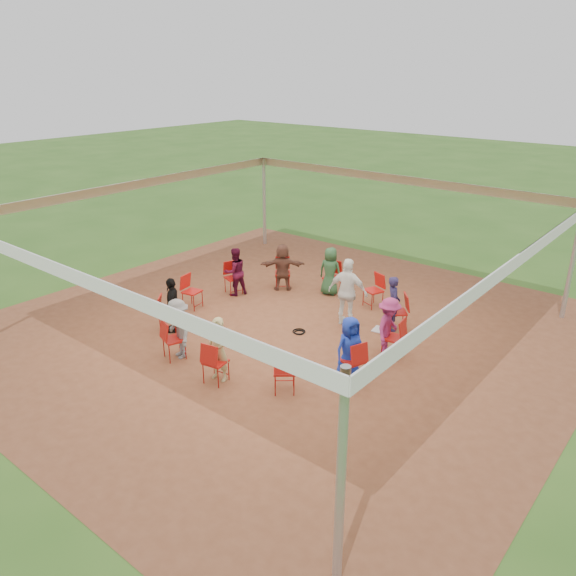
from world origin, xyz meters
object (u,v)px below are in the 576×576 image
Objects in this scene: person_seated_5 at (173,305)px; person_seated_6 at (178,329)px; person_seated_2 at (330,271)px; person_seated_4 at (235,272)px; person_seated_3 at (283,267)px; chair_11 at (353,361)px; standing_person at (348,292)px; chair_6 at (192,292)px; chair_10 at (284,371)px; chair_5 at (233,278)px; chair_1 at (398,312)px; chair_4 at (283,273)px; chair_2 at (373,291)px; chair_9 at (216,362)px; chair_8 at (174,340)px; person_seated_8 at (350,348)px; chair_0 at (393,338)px; person_seated_0 at (389,327)px; chair_3 at (332,278)px; person_seated_1 at (393,303)px; chair_7 at (168,314)px; cable_coil at (299,332)px; laptop at (382,327)px; person_seated_7 at (219,349)px.

person_seated_5 and person_seated_6 have the same top height.
person_seated_2 is 1.00× the size of person_seated_4.
person_seated_3 is 4.52m from person_seated_6.
standing_person is (-1.57, 2.16, 0.40)m from chair_11.
chair_11 is at bearing 43.71° from person_seated_6.
person_seated_4 is at bearing -7.67° from standing_person.
chair_6 and chair_10 have the same top height.
chair_5 is 3.60m from standing_person.
chair_1 is 3.86m from chair_4.
chair_9 is at bearing 105.00° from chair_2.
person_seated_8 is at bearing 46.29° from chair_8.
chair_0 is at bearing 59.26° from person_seated_6.
person_seated_6 is (1.80, -1.98, 0.23)m from chair_6.
person_seated_0 is at bearing 19.79° from chair_11.
chair_1 and chair_9 have the same top height.
chair_11 is at bearing 120.00° from chair_3.
chair_8 is 5.16m from person_seated_1.
chair_5 is at bearing 150.00° from chair_7.
person_seated_8 is at bearing 90.00° from person_seated_4.
cable_coil is at bearing 88.67° from person_seated_0.
chair_2 is 2.61× the size of cable_coil.
standing_person is 1.51m from cable_coil.
person_seated_5 is (-1.52, -4.37, 0.23)m from chair_3.
chair_4 is 2.61× the size of cable_coil.
chair_3 is 2.11m from standing_person.
laptop is (1.94, 3.12, 0.19)m from chair_9.
chair_11 is 5.35m from person_seated_4.
person_seated_3 reaches higher than laptop.
person_seated_1 is (-0.69, 1.20, 0.23)m from chair_0.
chair_6 is 1.00× the size of chair_11.
chair_7 is (0.48, -2.69, 0.00)m from chair_5.
standing_person is (1.47, -1.45, 0.40)m from chair_3.
person_seated_5 is 0.80× the size of standing_person.
person_seated_1 is 3.52× the size of laptop.
person_seated_1 is (4.09, 3.44, 0.23)m from chair_7.
chair_1 is at bearing 10.21° from person_seated_0.
person_seated_6 is at bearing 104.66° from chair_1.
person_seated_7 is at bearing 120.00° from person_seated_1.
person_seated_1 and person_seated_8 have the same top height.
person_seated_6 is (1.20, -0.70, 0.23)m from chair_7.
chair_5 is 5.46m from chair_11.
chair_7 is 0.53× the size of standing_person.
laptop is at bearing 46.79° from person_seated_7.
chair_8 is 5.16m from person_seated_2.
cable_coil is (-2.30, -0.36, -0.43)m from chair_0.
person_seated_1 is at bearing 133.71° from chair_4.
chair_9 is at bearing 90.00° from chair_3.
chair_2 is 0.67× the size of person_seated_8.
chair_6 is at bearing 150.00° from chair_8.
laptop is (4.50, 2.19, 0.19)m from chair_7.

